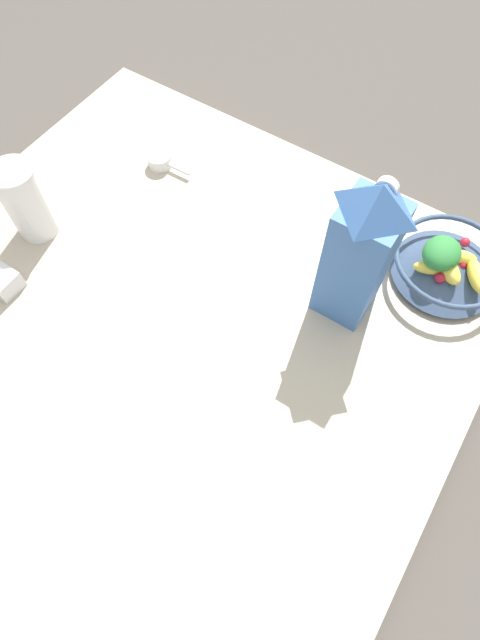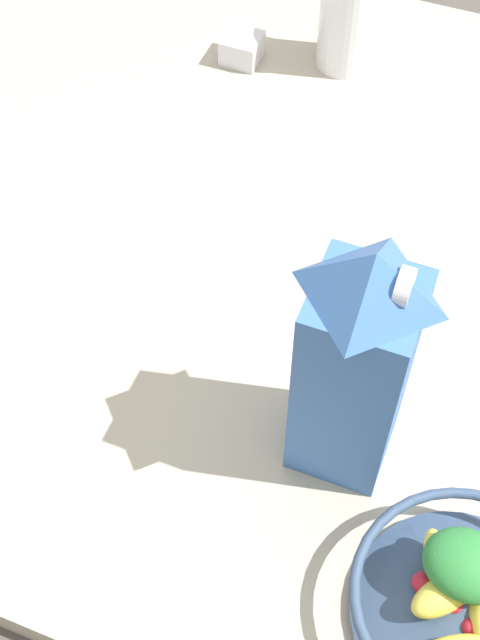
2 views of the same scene
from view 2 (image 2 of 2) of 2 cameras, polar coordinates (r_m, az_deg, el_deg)
ground_plane at (r=1.13m, az=-0.97°, el=5.00°), size 6.00×6.00×0.00m
countertop at (r=1.11m, az=-0.98°, el=5.72°), size 1.05×1.05×0.04m
fruit_bowl at (r=0.84m, az=14.18°, el=-17.15°), size 0.21×0.21×0.09m
milk_carton at (r=0.80m, az=7.44°, el=-2.73°), size 0.09×0.09×0.30m
drinking_cup at (r=1.28m, az=6.96°, el=18.94°), size 0.08×0.08×0.16m
spice_jar at (r=1.31m, az=0.13°, el=16.93°), size 0.05×0.05×0.04m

